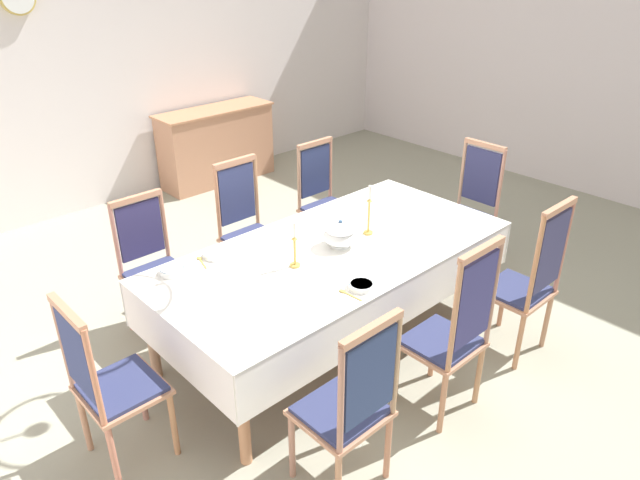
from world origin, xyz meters
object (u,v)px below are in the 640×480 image
Objects in this scene: chair_north_b at (248,226)px; chair_south_c at (528,280)px; dining_table at (333,258)px; chair_south_b at (453,330)px; chair_south_a at (350,404)px; chair_north_a at (153,264)px; chair_north_c at (324,200)px; spoon_secondary at (200,260)px; sideboard at (217,145)px; bowl_near_left at (361,285)px; bowl_far_left at (172,270)px; candlestick_east at (369,214)px; chair_head_west at (108,382)px; spoon_primary at (345,292)px; candlestick_west at (295,249)px; bowl_near_right at (216,254)px; soup_tureen at (340,234)px; chair_head_east at (470,206)px.

chair_north_b is 0.94× the size of chair_south_c.
chair_south_b reaches higher than dining_table.
chair_south_a is 1.06× the size of chair_north_a.
chair_north_c is 6.27× the size of spoon_secondary.
chair_north_a is at bearing 47.50° from sideboard.
bowl_far_left is (-0.77, 0.96, 0.00)m from bowl_near_left.
chair_north_a is 1.63m from candlestick_east.
chair_head_west is at bearing -145.82° from bowl_far_left.
chair_north_a is 1.58m from spoon_primary.
chair_north_b is 1.53m from spoon_primary.
bowl_far_left is (0.70, 0.47, 0.22)m from chair_head_west.
candlestick_east is (1.22, 1.02, 0.34)m from chair_south_a.
candlestick_west is 3.70m from sideboard.
sideboard is (2.23, 2.84, -0.33)m from bowl_far_left.
chair_south_b is 3.20× the size of candlestick_east.
chair_south_b is at bearing -108.88° from candlestick_east.
chair_south_c reaches higher than dining_table.
chair_south_a is 1.52m from bowl_near_right.
chair_south_a is 2.22m from chair_north_b.
bowl_near_right is (1.03, 0.47, 0.22)m from chair_head_west.
candlestick_east is 2.25× the size of bowl_near_left.
bowl_far_left is 0.94× the size of spoon_secondary.
dining_table is at bearing 49.32° from chair_north_c.
chair_north_c is (1.74, 2.04, -0.01)m from chair_south_a.
chair_head_west is at bearing -155.38° from bowl_near_right.
chair_south_c is at bearing -49.51° from dining_table.
soup_tureen is 0.78× the size of candlestick_west.
chair_north_c reaches higher than bowl_near_right.
chair_north_a is 0.87× the size of chair_south_b.
candlestick_west reaches higher than bowl_near_right.
chair_head_west is (-0.82, -1.02, 0.01)m from chair_north_a.
chair_head_east is 2.99× the size of candlestick_east.
bowl_near_left is at bearing 104.19° from chair_head_east.
chair_north_a is at bearing 0.06° from chair_north_c.
chair_north_b is at bearing 72.37° from spoon_primary.
chair_south_a is 0.78× the size of sideboard.
chair_head_east is 2.41m from bowl_near_right.
chair_south_a is 2.68m from chair_north_c.
chair_south_b reaches higher than chair_south_c.
soup_tureen reaches higher than spoon_secondary.
chair_north_b is 1.03× the size of chair_head_west.
dining_table is at bearing 90.00° from chair_head_west.
chair_head_east reaches higher than spoon_secondary.
candlestick_west is at bearing -180.00° from dining_table.
spoon_primary is at bearing -50.78° from spoon_secondary.
spoon_secondary is at bearing 116.97° from chair_south_b.
soup_tureen is at bearing 93.37° from chair_north_b.
candlestick_east is at bearing -0.00° from dining_table.
candlestick_east is 1.24m from spoon_secondary.
chair_north_b is 0.78× the size of sideboard.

